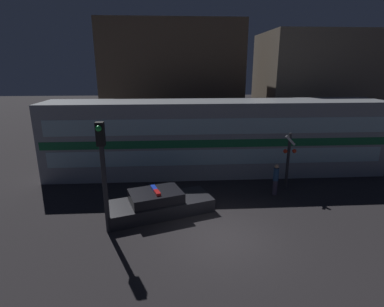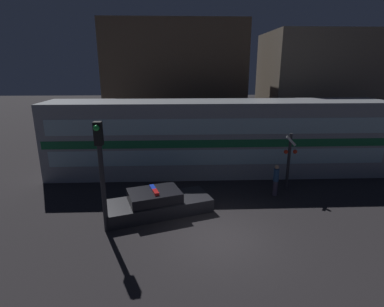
{
  "view_description": "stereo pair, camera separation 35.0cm",
  "coord_description": "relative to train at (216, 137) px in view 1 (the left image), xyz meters",
  "views": [
    {
      "loc": [
        -1.89,
        -10.28,
        6.52
      ],
      "look_at": [
        -0.89,
        4.97,
        2.03
      ],
      "focal_mm": 28.0,
      "sensor_mm": 36.0,
      "label": 1
    },
    {
      "loc": [
        -1.54,
        -10.3,
        6.52
      ],
      "look_at": [
        -0.89,
        4.97,
        2.03
      ],
      "focal_mm": 28.0,
      "sensor_mm": 36.0,
      "label": 2
    }
  ],
  "objects": [
    {
      "name": "pedestrian",
      "position": [
        2.65,
        -3.71,
        -1.4
      ],
      "size": [
        0.28,
        0.28,
        1.67
      ],
      "color": "#3F384C",
      "rests_on": "ground_plane"
    },
    {
      "name": "ground_plane",
      "position": [
        -0.76,
        -7.65,
        -2.26
      ],
      "size": [
        120.0,
        120.0,
        0.0
      ],
      "primitive_type": "plane",
      "color": "#262326"
    },
    {
      "name": "building_left",
      "position": [
        -2.59,
        8.34,
        2.76
      ],
      "size": [
        11.53,
        4.8,
        10.03
      ],
      "color": "brown",
      "rests_on": "ground_plane"
    },
    {
      "name": "train",
      "position": [
        0.0,
        0.0,
        0.0
      ],
      "size": [
        20.44,
        3.06,
        4.51
      ],
      "color": "#999EA5",
      "rests_on": "ground_plane"
    },
    {
      "name": "traffic_light_corner",
      "position": [
        -5.34,
        -6.85,
        0.53
      ],
      "size": [
        0.3,
        0.46,
        4.53
      ],
      "color": "#2D2D33",
      "rests_on": "ground_plane"
    },
    {
      "name": "crossing_signal_near",
      "position": [
        3.51,
        -3.01,
        -0.52
      ],
      "size": [
        0.71,
        0.33,
        3.13
      ],
      "color": "#2D2D33",
      "rests_on": "ground_plane"
    },
    {
      "name": "police_car",
      "position": [
        -3.34,
        -5.36,
        -1.81
      ],
      "size": [
        5.09,
        3.23,
        1.2
      ],
      "rotation": [
        0.0,
        0.0,
        0.32
      ],
      "color": "black",
      "rests_on": "ground_plane"
    },
    {
      "name": "building_center",
      "position": [
        9.83,
        7.83,
        2.34
      ],
      "size": [
        9.47,
        6.9,
        9.19
      ],
      "color": "#726656",
      "rests_on": "ground_plane"
    }
  ]
}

